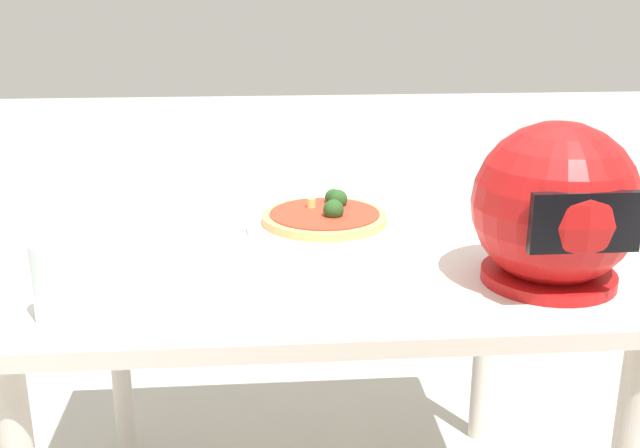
# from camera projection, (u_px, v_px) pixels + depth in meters

# --- Properties ---
(dining_table) EXTENTS (1.09, 0.90, 0.73)m
(dining_table) POSITION_uv_depth(u_px,v_px,m) (315.00, 279.00, 1.53)
(dining_table) COLOR beige
(dining_table) RESTS_ON ground
(pizza_plate) EXTENTS (0.32, 0.32, 0.01)m
(pizza_plate) POSITION_uv_depth(u_px,v_px,m) (325.00, 225.00, 1.57)
(pizza_plate) COLOR white
(pizza_plate) RESTS_ON dining_table
(pizza) EXTENTS (0.26, 0.26, 0.06)m
(pizza) POSITION_uv_depth(u_px,v_px,m) (326.00, 216.00, 1.57)
(pizza) COLOR tan
(pizza) RESTS_ON pizza_plate
(motorcycle_helmet) EXTENTS (0.28, 0.28, 0.28)m
(motorcycle_helmet) POSITION_uv_depth(u_px,v_px,m) (555.00, 208.00, 1.25)
(motorcycle_helmet) COLOR #B21414
(motorcycle_helmet) RESTS_ON dining_table
(drinking_glass) EXTENTS (0.07, 0.07, 0.12)m
(drinking_glass) POSITION_uv_depth(u_px,v_px,m) (56.00, 281.00, 1.13)
(drinking_glass) COLOR silver
(drinking_glass) RESTS_ON dining_table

